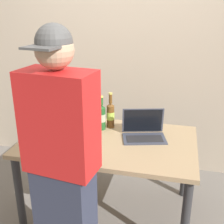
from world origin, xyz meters
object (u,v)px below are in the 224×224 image
object	(u,v)px
beer_bottle_brown	(111,114)
person_figure	(63,168)
beer_bottle_dark	(87,120)
beer_bottle_green	(93,114)
laptop	(144,131)
beer_bottle_amber	(101,116)

from	to	relation	value
beer_bottle_brown	person_figure	bearing A→B (deg)	-93.29
beer_bottle_dark	beer_bottle_brown	world-z (taller)	beer_bottle_brown
beer_bottle_brown	beer_bottle_green	bearing A→B (deg)	174.54
beer_bottle_dark	beer_bottle_brown	size ratio (longest dim) A/B	0.91
beer_bottle_brown	beer_bottle_green	size ratio (longest dim) A/B	1.10
person_figure	beer_bottle_brown	bearing A→B (deg)	86.71
beer_bottle_brown	person_figure	distance (m)	0.98
laptop	person_figure	world-z (taller)	person_figure
beer_bottle_amber	beer_bottle_green	size ratio (longest dim) A/B	1.05
laptop	beer_bottle_amber	size ratio (longest dim) A/B	1.30
beer_bottle_amber	laptop	bearing A→B (deg)	-10.86
beer_bottle_dark	person_figure	xyz separation A→B (m)	(0.12, -0.84, 0.03)
beer_bottle_amber	beer_bottle_brown	xyz separation A→B (m)	(0.07, 0.06, 0.00)
beer_bottle_brown	person_figure	world-z (taller)	person_figure
beer_bottle_dark	laptop	bearing A→B (deg)	-0.04
beer_bottle_green	laptop	bearing A→B (deg)	-17.22
laptop	beer_bottle_brown	xyz separation A→B (m)	(-0.32, 0.14, 0.07)
laptop	beer_bottle_dark	bearing A→B (deg)	179.96
laptop	beer_bottle_amber	distance (m)	0.41
beer_bottle_dark	beer_bottle_green	xyz separation A→B (m)	(0.01, 0.15, -0.00)
person_figure	laptop	bearing A→B (deg)	65.70
person_figure	beer_bottle_green	bearing A→B (deg)	96.52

